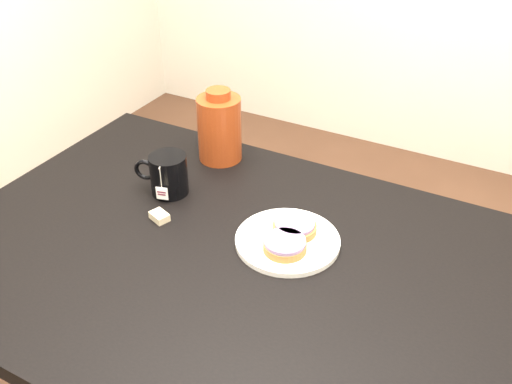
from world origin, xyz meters
TOP-DOWN VIEW (x-y plane):
  - table at (0.00, 0.00)m, footprint 1.40×0.90m
  - plate at (0.04, 0.10)m, footprint 0.23×0.23m
  - bagel_back at (0.05, 0.13)m, footprint 0.14×0.14m
  - bagel_front at (0.06, 0.06)m, footprint 0.13×0.13m
  - mug at (-0.31, 0.14)m, footprint 0.15×0.12m
  - teabag_pouch at (-0.26, 0.03)m, footprint 0.05×0.05m
  - bagel_package at (-0.29, 0.35)m, footprint 0.12×0.12m

SIDE VIEW (x-z plane):
  - table at x=0.00m, z-range 0.29..1.04m
  - plate at x=0.04m, z-range 0.75..0.77m
  - teabag_pouch at x=-0.26m, z-range 0.75..0.77m
  - bagel_back at x=0.05m, z-range 0.76..0.79m
  - bagel_front at x=0.06m, z-range 0.76..0.79m
  - mug at x=-0.31m, z-range 0.75..0.85m
  - bagel_package at x=-0.29m, z-range 0.74..0.94m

